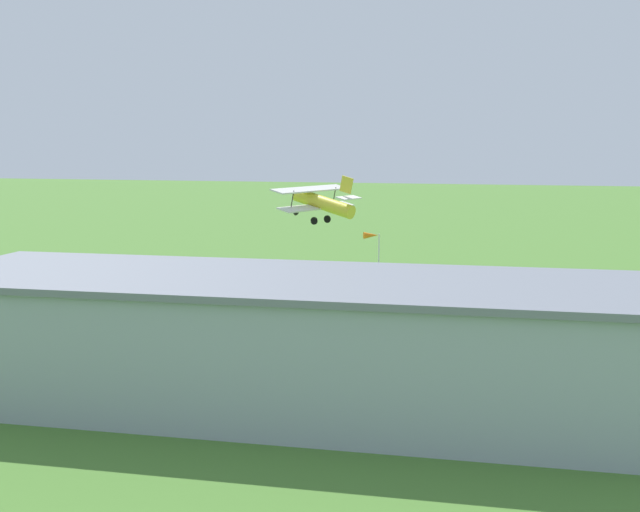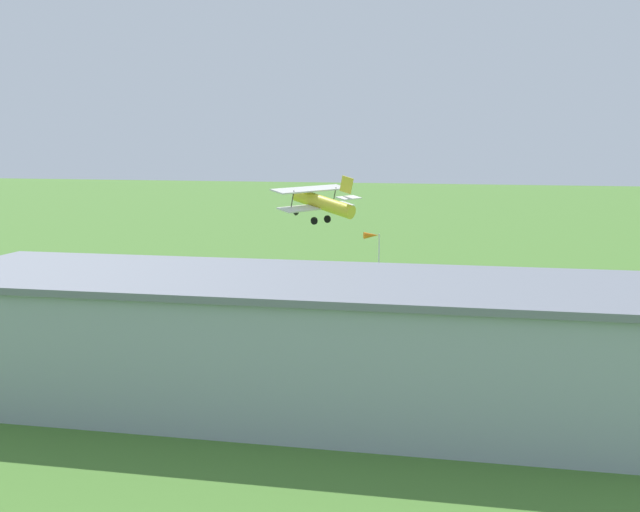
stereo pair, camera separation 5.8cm
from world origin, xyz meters
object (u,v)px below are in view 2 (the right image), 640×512
at_px(person_walking_on_apron, 574,345).
at_px(windsock, 372,240).
at_px(hangar, 283,341).
at_px(person_watching_takeoff, 637,353).
at_px(biplane, 321,202).
at_px(car_red, 3,328).

distance_m(person_walking_on_apron, windsock, 23.50).
xyz_separation_m(hangar, person_walking_on_apron, (-15.19, -13.75, -2.60)).
distance_m(person_walking_on_apron, person_watching_takeoff, 3.84).
bearing_deg(person_watching_takeoff, person_walking_on_apron, -15.29).
height_order(hangar, windsock, hangar).
relative_size(person_walking_on_apron, windsock, 0.28).
bearing_deg(windsock, person_walking_on_apron, 134.67).
relative_size(biplane, person_watching_takeoff, 5.86).
bearing_deg(hangar, biplane, -79.68).
bearing_deg(hangar, person_watching_takeoff, -146.01).
xyz_separation_m(biplane, car_red, (18.12, 18.48, -7.79)).
distance_m(biplane, car_red, 27.02).
bearing_deg(car_red, windsock, -136.23).
distance_m(person_watching_takeoff, windsock, 26.85).
bearing_deg(car_red, biplane, -134.44).
xyz_separation_m(hangar, biplane, (5.01, -27.49, 5.21)).
xyz_separation_m(biplane, person_walking_on_apron, (-20.19, 13.74, -7.81)).
distance_m(biplane, person_walking_on_apron, 25.64).
height_order(car_red, windsock, windsock).
xyz_separation_m(car_red, windsock, (-22.08, -21.15, 4.36)).
bearing_deg(biplane, hangar, 100.32).
relative_size(person_walking_on_apron, person_watching_takeoff, 1.03).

